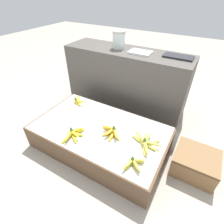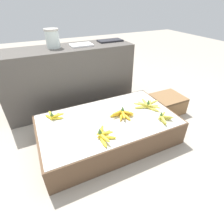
{
  "view_description": "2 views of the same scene",
  "coord_description": "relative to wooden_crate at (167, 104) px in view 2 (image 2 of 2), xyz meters",
  "views": [
    {
      "loc": [
        0.69,
        -0.98,
        1.3
      ],
      "look_at": [
        0.07,
        0.11,
        0.37
      ],
      "focal_mm": 28.0,
      "sensor_mm": 36.0,
      "label": 1
    },
    {
      "loc": [
        -0.51,
        -1.15,
        1.15
      ],
      "look_at": [
        0.07,
        0.07,
        0.25
      ],
      "focal_mm": 28.0,
      "sensor_mm": 36.0,
      "label": 2
    }
  ],
  "objects": [
    {
      "name": "banana_bunch_back_left",
      "position": [
        -1.27,
        0.06,
        0.16
      ],
      "size": [
        0.17,
        0.14,
        0.09
      ],
      "color": "yellow",
      "rests_on": "display_platform"
    },
    {
      "name": "wooden_crate",
      "position": [
        0.0,
        0.0,
        0.0
      ],
      "size": [
        0.34,
        0.31,
        0.19
      ],
      "color": "olive",
      "rests_on": "ground_plane"
    },
    {
      "name": "banana_bunch_middle_midright",
      "position": [
        -0.7,
        -0.18,
        0.17
      ],
      "size": [
        0.22,
        0.15,
        0.1
      ],
      "color": "gold",
      "rests_on": "display_platform"
    },
    {
      "name": "foam_tray_dark",
      "position": [
        -0.43,
        0.66,
        0.62
      ],
      "size": [
        0.29,
        0.15,
        0.02
      ],
      "color": "#232328",
      "rests_on": "back_vendor_table"
    },
    {
      "name": "display_platform",
      "position": [
        -0.83,
        -0.15,
        0.02
      ],
      "size": [
        1.22,
        0.71,
        0.24
      ],
      "color": "brown",
      "rests_on": "ground_plane"
    },
    {
      "name": "glass_jar",
      "position": [
        -1.08,
        0.64,
        0.7
      ],
      "size": [
        0.14,
        0.14,
        0.18
      ],
      "color": "silver",
      "rests_on": "back_vendor_table"
    },
    {
      "name": "back_vendor_table",
      "position": [
        -0.97,
        0.62,
        0.26
      ],
      "size": [
        1.44,
        0.43,
        0.71
      ],
      "color": "#4C4742",
      "rests_on": "ground_plane"
    },
    {
      "name": "banana_bunch_front_right",
      "position": [
        -0.4,
        -0.38,
        0.16
      ],
      "size": [
        0.13,
        0.17,
        0.08
      ],
      "color": "gold",
      "rests_on": "display_platform"
    },
    {
      "name": "foam_tray_white",
      "position": [
        -0.8,
        0.6,
        0.62
      ],
      "size": [
        0.23,
        0.16,
        0.02
      ],
      "color": "white",
      "rests_on": "back_vendor_table"
    },
    {
      "name": "banana_bunch_front_midleft",
      "position": [
        -0.97,
        -0.36,
        0.17
      ],
      "size": [
        0.14,
        0.24,
        0.1
      ],
      "color": "yellow",
      "rests_on": "display_platform"
    },
    {
      "name": "banana_bunch_middle_right",
      "position": [
        -0.4,
        -0.14,
        0.16
      ],
      "size": [
        0.27,
        0.25,
        0.09
      ],
      "color": "#DBCC4C",
      "rests_on": "display_platform"
    },
    {
      "name": "ground_plane",
      "position": [
        -0.83,
        -0.15,
        -0.1
      ],
      "size": [
        10.0,
        10.0,
        0.0
      ],
      "primitive_type": "plane",
      "color": "#A89E8E"
    }
  ]
}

